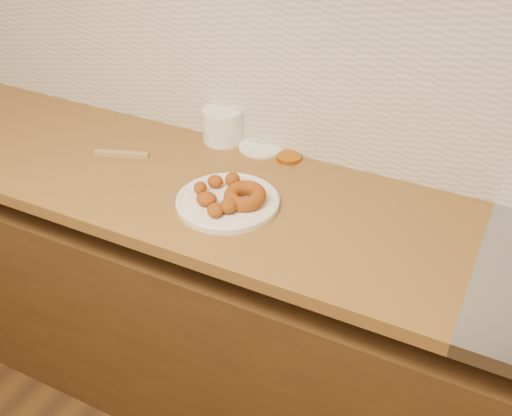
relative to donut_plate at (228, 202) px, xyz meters
The scene contains 11 objects.
wall_back 0.60m from the donut_plate, 64.84° to the left, with size 4.00×0.02×2.70m, color #BCAD90.
base_cabinet 0.55m from the donut_plate, 19.07° to the left, with size 3.60×0.60×0.77m, color #4A3015.
butcher_block 0.48m from the donut_plate, behind, with size 2.30×0.62×0.04m, color brown.
backsplash 0.49m from the donut_plate, 64.11° to the left, with size 3.60×0.02×0.60m, color beige.
donut_plate is the anchor object (origin of this frame).
ring_donut 0.06m from the donut_plate, 10.87° to the left, with size 0.12×0.12×0.04m, color #A04908.
fried_dough_chunks 0.04m from the donut_plate, 145.00° to the right, with size 0.17×0.21×0.04m.
plastic_tub 0.39m from the donut_plate, 121.14° to the left, with size 0.13×0.13×0.11m, color white.
tub_lid 0.34m from the donut_plate, 100.11° to the left, with size 0.15×0.15×0.01m, color white.
brass_jar_lid 0.31m from the donut_plate, 80.94° to the left, with size 0.08×0.08×0.01m, color #BC6F19.
wooden_utensil 0.45m from the donut_plate, 168.46° to the left, with size 0.18×0.02×0.01m, color #A37D52.
Camera 1 is at (0.53, 0.41, 1.85)m, focal length 42.00 mm.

